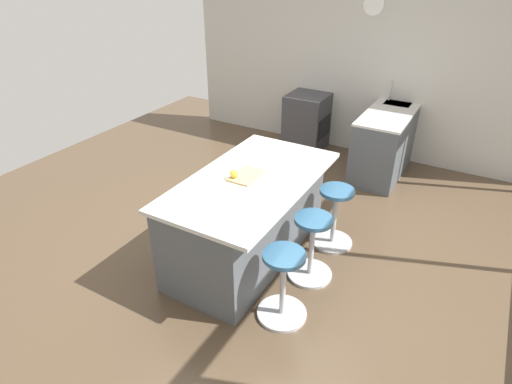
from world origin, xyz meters
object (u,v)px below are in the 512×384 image
(oven_range, at_px, (307,121))
(cutting_board, at_px, (246,176))
(stool_by_window, at_px, (334,219))
(stool_middle, at_px, (311,249))
(apple_yellow, at_px, (234,174))
(stool_near_camera, at_px, (283,287))
(kitchen_island, at_px, (248,216))

(oven_range, height_order, cutting_board, cutting_board)
(stool_by_window, xyz_separation_m, stool_middle, (0.61, 0.00, 0.00))
(oven_range, xyz_separation_m, stool_by_window, (2.26, 1.33, -0.12))
(stool_middle, height_order, apple_yellow, apple_yellow)
(oven_range, bearing_deg, apple_yellow, 10.15)
(stool_near_camera, bearing_deg, stool_by_window, 180.00)
(stool_by_window, relative_size, stool_middle, 1.00)
(kitchen_island, xyz_separation_m, stool_middle, (0.00, 0.71, -0.14))
(stool_by_window, height_order, apple_yellow, apple_yellow)
(kitchen_island, height_order, stool_near_camera, kitchen_island)
(oven_range, bearing_deg, cutting_board, 11.94)
(oven_range, height_order, kitchen_island, kitchen_island)
(oven_range, xyz_separation_m, stool_middle, (2.87, 1.33, -0.12))
(kitchen_island, bearing_deg, stool_near_camera, 49.36)
(kitchen_island, distance_m, stool_near_camera, 0.94)
(kitchen_island, xyz_separation_m, stool_near_camera, (0.61, 0.71, -0.14))
(stool_by_window, distance_m, cutting_board, 1.12)
(kitchen_island, distance_m, stool_by_window, 0.94)
(stool_middle, height_order, stool_near_camera, same)
(oven_range, relative_size, kitchen_island, 0.45)
(stool_near_camera, height_order, cutting_board, cutting_board)
(stool_middle, bearing_deg, kitchen_island, -90.00)
(stool_by_window, bearing_deg, stool_near_camera, 0.00)
(kitchen_island, height_order, apple_yellow, apple_yellow)
(stool_by_window, distance_m, apple_yellow, 1.25)
(oven_range, height_order, stool_middle, oven_range)
(kitchen_island, relative_size, stool_by_window, 2.87)
(stool_middle, relative_size, apple_yellow, 8.47)
(oven_range, xyz_separation_m, cutting_board, (2.86, 0.60, 0.49))
(kitchen_island, distance_m, stool_middle, 0.72)
(stool_near_camera, distance_m, cutting_board, 1.13)
(stool_near_camera, relative_size, apple_yellow, 8.47)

